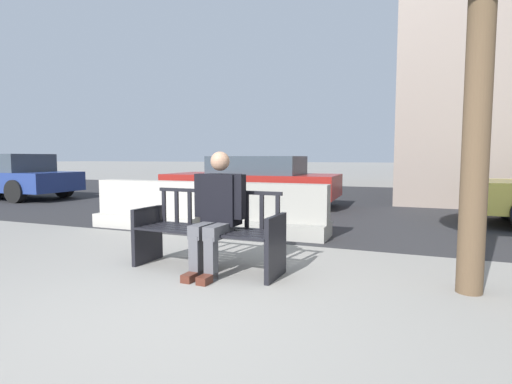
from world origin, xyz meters
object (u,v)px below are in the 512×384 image
(jersey_barrier_left, at_px, (150,209))
(car_sedan_mid, at_px, (9,177))
(car_sedan_far, at_px, (253,180))
(jersey_barrier_centre, at_px, (266,214))
(street_bench, at_px, (208,234))
(seated_person, at_px, (217,209))

(jersey_barrier_left, distance_m, car_sedan_mid, 7.60)
(jersey_barrier_left, relative_size, car_sedan_far, 0.44)
(jersey_barrier_centre, xyz_separation_m, car_sedan_far, (-1.70, 3.66, 0.32))
(car_sedan_far, bearing_deg, street_bench, -72.97)
(seated_person, xyz_separation_m, jersey_barrier_left, (-2.38, 2.04, -0.35))
(jersey_barrier_left, height_order, car_sedan_mid, car_sedan_mid)
(car_sedan_mid, bearing_deg, car_sedan_far, 8.13)
(seated_person, height_order, car_sedan_far, seated_person)
(seated_person, xyz_separation_m, car_sedan_far, (-1.90, 5.80, -0.03))
(seated_person, bearing_deg, street_bench, 156.60)
(car_sedan_mid, bearing_deg, jersey_barrier_centre, -15.51)
(car_sedan_far, bearing_deg, car_sedan_mid, -171.87)
(street_bench, xyz_separation_m, jersey_barrier_left, (-2.23, 1.98, -0.06))
(jersey_barrier_left, xyz_separation_m, car_sedan_far, (0.47, 3.75, 0.32))
(jersey_barrier_centre, height_order, car_sedan_mid, car_sedan_mid)
(street_bench, xyz_separation_m, seated_person, (0.15, -0.06, 0.29))
(jersey_barrier_centre, xyz_separation_m, jersey_barrier_left, (-2.17, -0.10, 0.00))
(car_sedan_mid, bearing_deg, jersey_barrier_left, -20.61)
(street_bench, height_order, jersey_barrier_left, street_bench)
(car_sedan_mid, bearing_deg, street_bench, -26.48)
(street_bench, height_order, seated_person, seated_person)
(jersey_barrier_centre, bearing_deg, jersey_barrier_left, -177.43)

